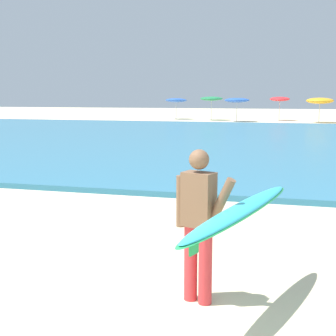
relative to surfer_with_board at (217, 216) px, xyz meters
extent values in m
cube|color=teal|center=(-1.22, 19.05, -0.96)|extent=(120.00, 28.00, 0.14)
cylinder|color=red|center=(-0.30, 0.10, -0.59)|extent=(0.15, 0.15, 0.88)
cylinder|color=red|center=(-0.13, 0.04, -0.59)|extent=(0.15, 0.15, 0.88)
cube|color=brown|center=(-0.21, 0.07, 0.15)|extent=(0.39, 0.32, 0.60)
sphere|color=brown|center=(-0.21, 0.07, 0.59)|extent=(0.22, 0.22, 0.22)
cylinder|color=brown|center=(-0.43, 0.15, 0.10)|extent=(0.10, 0.10, 0.58)
cylinder|color=brown|center=(0.05, 0.01, 0.17)|extent=(0.33, 0.19, 0.51)
ellipsoid|color=#33BCD6|center=(0.26, -0.09, 0.10)|extent=(1.01, 2.37, 0.17)
ellipsoid|color=green|center=(0.26, -0.09, 0.09)|extent=(1.07, 2.47, 0.13)
cube|color=green|center=(-0.05, -1.00, -0.01)|extent=(0.06, 0.14, 0.14)
cylinder|color=beige|center=(-9.99, 39.31, -0.13)|extent=(0.05, 0.05, 1.80)
ellipsoid|color=blue|center=(-9.99, 39.31, 0.83)|extent=(2.11, 2.12, 0.43)
cylinder|color=beige|center=(-6.30, 38.26, -0.04)|extent=(0.05, 0.05, 1.97)
ellipsoid|color=#23844C|center=(-6.30, 38.26, 1.01)|extent=(2.13, 2.14, 0.44)
cylinder|color=beige|center=(-3.71, 36.54, -0.11)|extent=(0.05, 0.05, 1.84)
ellipsoid|color=blue|center=(-3.71, 36.54, 0.87)|extent=(2.23, 2.23, 0.42)
cylinder|color=beige|center=(-0.03, 39.37, -0.05)|extent=(0.05, 0.05, 1.95)
ellipsoid|color=red|center=(-0.03, 39.37, 0.98)|extent=(1.85, 1.88, 0.54)
cylinder|color=beige|center=(3.37, 36.60, -0.12)|extent=(0.05, 0.05, 1.80)
ellipsoid|color=#F4A31E|center=(3.37, 36.60, 0.85)|extent=(2.28, 2.30, 0.61)
camera|label=1|loc=(0.68, -4.67, 1.27)|focal=48.41mm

